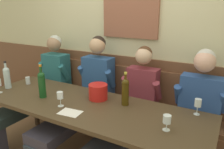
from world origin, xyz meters
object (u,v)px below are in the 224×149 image
wall_bench (117,116)px  dining_table (86,110)px  person_center_right_seat (129,111)px  wine_bottle_clear_water (125,91)px  wine_glass_center_rear (198,104)px  person_center_left_seat (84,95)px  water_tumbler_center (28,80)px  wine_glass_near_bucket (60,96)px  wine_bottle_green_tall (42,84)px  person_right_seat (41,86)px  wine_bottle_amber_mid (7,77)px  wine_glass_mid_left (167,120)px  ice_bucket (98,92)px  person_left_seat (193,125)px

wall_bench → dining_table: wall_bench is taller
person_center_right_seat → wine_bottle_clear_water: person_center_right_seat is taller
person_center_right_seat → wine_glass_center_rear: size_ratio=8.21×
wall_bench → person_center_left_seat: size_ratio=2.08×
water_tumbler_center → person_center_right_seat: bearing=6.5°
person_center_left_seat → wine_glass_near_bucket: size_ratio=8.75×
dining_table → water_tumbler_center: bearing=172.0°
wine_bottle_green_tall → dining_table: bearing=9.0°
person_right_seat → water_tumbler_center: size_ratio=13.93×
wine_bottle_amber_mid → water_tumbler_center: wine_bottle_amber_mid is taller
wall_bench → wine_bottle_amber_mid: 1.49m
wine_glass_mid_left → ice_bucket: bearing=162.0°
ice_bucket → wine_bottle_clear_water: (0.32, 0.01, 0.07)m
person_center_left_seat → ice_bucket: (0.32, -0.16, 0.16)m
person_left_seat → water_tumbler_center: size_ratio=13.73×
person_right_seat → wall_bench: bearing=18.6°
wall_bench → wine_glass_center_rear: wall_bench is taller
dining_table → wine_bottle_green_tall: size_ratio=6.69×
wall_bench → water_tumbler_center: 1.27m
person_right_seat → wine_glass_near_bucket: 1.00m
wine_glass_center_rear → water_tumbler_center: wine_glass_center_rear is taller
person_right_seat → person_left_seat: (2.04, -0.03, -0.02)m
person_left_seat → ice_bucket: bearing=-172.4°
wall_bench → person_right_seat: (-1.03, -0.35, 0.36)m
person_right_seat → wine_bottle_green_tall: person_right_seat is taller
person_right_seat → wine_glass_near_bucket: bearing=-31.3°
wall_bench → wine_bottle_amber_mid: size_ratio=8.23×
person_center_left_seat → person_center_right_seat: person_center_left_seat is taller
person_center_left_seat → water_tumbler_center: size_ratio=14.31×
wine_bottle_clear_water → wine_glass_center_rear: bearing=11.3°
person_center_right_seat → water_tumbler_center: size_ratio=13.47×
wine_glass_mid_left → wine_bottle_clear_water: bearing=151.5°
dining_table → person_center_left_seat: size_ratio=1.86×
wine_bottle_green_tall → water_tumbler_center: (-0.51, 0.23, -0.11)m
person_left_seat → person_center_right_seat: bearing=-179.4°
dining_table → person_center_left_seat: bearing=129.9°
wine_glass_center_rear → wine_bottle_green_tall: bearing=-165.4°
wall_bench → ice_bucket: wall_bench is taller
ice_bucket → water_tumbler_center: ice_bucket is taller
person_center_right_seat → person_right_seat: bearing=178.3°
person_right_seat → person_left_seat: size_ratio=1.01×
wine_bottle_green_tall → wine_glass_near_bucket: 0.34m
wine_bottle_amber_mid → wine_bottle_green_tall: bearing=-0.3°
wall_bench → person_left_seat: (1.01, -0.38, 0.34)m
wine_glass_center_rear → wine_bottle_clear_water: bearing=-168.7°
wine_glass_center_rear → wine_bottle_amber_mid: bearing=-169.4°
wine_glass_mid_left → wine_glass_center_rear: 0.45m
dining_table → person_right_seat: bearing=161.6°
person_center_right_seat → wine_bottle_clear_water: 0.30m
person_left_seat → wine_glass_center_rear: 0.22m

